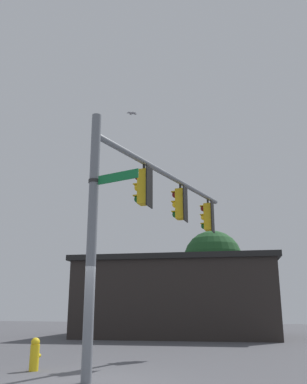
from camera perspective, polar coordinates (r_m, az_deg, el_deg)
name	(u,v)px	position (r m, az deg, el deg)	size (l,w,h in m)	color
ground_plane	(86,383)	(10.02, -9.23, -24.42)	(80.00, 80.00, 0.00)	#4C4C51
signal_pole	(92,238)	(10.03, -8.43, -6.20)	(0.24, 0.24, 6.36)	slate
mast_arm	(170,177)	(13.90, 2.27, 2.13)	(0.17, 0.17, 7.95)	slate
traffic_light_nearest_pole	(143,187)	(12.31, -1.42, 0.68)	(0.54, 0.49, 1.31)	black
traffic_light_mid_inner	(180,204)	(14.33, 3.64, -1.65)	(0.54, 0.49, 1.31)	black
traffic_light_mid_outer	(208,217)	(16.45, 7.43, -3.39)	(0.54, 0.49, 1.31)	black
street_name_sign	(107,179)	(10.12, -6.35, 1.81)	(0.42, 1.40, 0.22)	#147238
bird_flying	(132,113)	(15.08, -3.00, 10.71)	(0.38, 0.27, 0.12)	gray
storefront_building	(180,298)	(26.04, 3.58, -14.21)	(10.34, 12.47, 4.41)	#282321
tree_by_storefront	(213,260)	(26.61, 8.14, -9.21)	(3.64, 3.64, 6.33)	#4C3823
fire_hydrant	(35,354)	(12.09, -15.94, -20.53)	(0.35, 0.24, 0.82)	yellow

